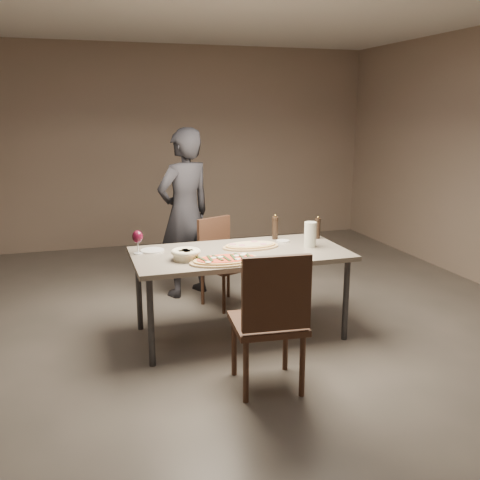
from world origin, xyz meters
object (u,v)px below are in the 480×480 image
object	(u,v)px
chair_near	(271,315)
zucchini_pizza	(226,260)
chair_far	(221,256)
ham_pizza	(251,246)
diner	(185,213)
carafe	(310,235)
pepper_mill_left	(275,228)
bread_basket	(186,254)
dining_table	(240,258)

from	to	relation	value
chair_near	zucchini_pizza	bearing A→B (deg)	103.97
chair_near	chair_far	world-z (taller)	chair_near
zucchini_pizza	ham_pizza	world-z (taller)	zucchini_pizza
ham_pizza	diner	bearing A→B (deg)	98.77
carafe	diner	distance (m)	1.49
pepper_mill_left	chair_near	size ratio (longest dim) A/B	0.23
zucchini_pizza	bread_basket	size ratio (longest dim) A/B	2.44
pepper_mill_left	carafe	size ratio (longest dim) A/B	1.04
pepper_mill_left	chair_far	xyz separation A→B (m)	(-0.39, 0.48, -0.37)
chair_near	chair_far	size ratio (longest dim) A/B	1.17
dining_table	diner	world-z (taller)	diner
bread_basket	chair_far	bearing A→B (deg)	59.88
dining_table	carafe	size ratio (longest dim) A/B	8.14
dining_table	pepper_mill_left	xyz separation A→B (m)	(0.44, 0.33, 0.17)
chair_near	diner	distance (m)	2.21
ham_pizza	chair_far	size ratio (longest dim) A/B	0.58
dining_table	chair_near	bearing A→B (deg)	-95.25
chair_far	carafe	bearing A→B (deg)	100.80
bread_basket	carafe	xyz separation A→B (m)	(1.12, 0.09, 0.06)
dining_table	bread_basket	world-z (taller)	bread_basket
dining_table	ham_pizza	world-z (taller)	ham_pizza
zucchini_pizza	chair_far	xyz separation A→B (m)	(0.25, 1.09, -0.28)
chair_near	bread_basket	bearing A→B (deg)	119.34
zucchini_pizza	chair_near	bearing A→B (deg)	-75.65
dining_table	zucchini_pizza	distance (m)	0.35
chair_near	carafe	bearing A→B (deg)	58.55
pepper_mill_left	chair_far	bearing A→B (deg)	129.57
zucchini_pizza	carafe	world-z (taller)	carafe
dining_table	chair_far	distance (m)	0.84
dining_table	ham_pizza	size ratio (longest dim) A/B	3.59
chair_near	diner	xyz separation A→B (m)	(-0.14, 2.19, 0.30)
zucchini_pizza	chair_far	world-z (taller)	chair_far
pepper_mill_left	bread_basket	bearing A→B (deg)	-154.18
pepper_mill_left	carafe	world-z (taller)	pepper_mill_left
carafe	chair_far	world-z (taller)	carafe
ham_pizza	pepper_mill_left	distance (m)	0.40
zucchini_pizza	carafe	xyz separation A→B (m)	(0.83, 0.25, 0.09)
chair_far	chair_near	bearing A→B (deg)	61.69
bread_basket	zucchini_pizza	bearing A→B (deg)	-29.59
zucchini_pizza	carafe	size ratio (longest dim) A/B	2.62
dining_table	carafe	world-z (taller)	carafe
dining_table	chair_near	xyz separation A→B (m)	(-0.09, -1.00, -0.12)
dining_table	bread_basket	size ratio (longest dim) A/B	7.60
chair_near	chair_far	bearing A→B (deg)	90.72
chair_far	ham_pizza	bearing A→B (deg)	72.58
carafe	chair_near	size ratio (longest dim) A/B	0.22
diner	carafe	bearing A→B (deg)	100.60
bread_basket	chair_near	bearing A→B (deg)	-65.86
ham_pizza	bread_basket	xyz separation A→B (m)	(-0.62, -0.22, 0.03)
zucchini_pizza	pepper_mill_left	bearing A→B (deg)	49.03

